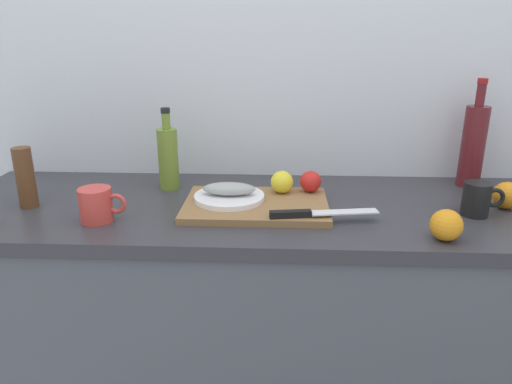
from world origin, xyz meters
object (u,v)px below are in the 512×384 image
object	(u,v)px
olive_oil_bottle	(168,157)
coffee_mug_1	(97,205)
orange_0	(506,195)
coffee_mug_0	(477,199)
cutting_board	(256,205)
wine_bottle	(473,144)
lemon_0	(282,182)
pepper_mill	(25,178)
chef_knife	(310,213)
white_plate	(229,197)
fish_fillet	(229,189)

from	to	relation	value
olive_oil_bottle	coffee_mug_1	world-z (taller)	olive_oil_bottle
orange_0	coffee_mug_0	bearing A→B (deg)	-149.26
cutting_board	wine_bottle	distance (m)	0.74
wine_bottle	orange_0	xyz separation A→B (m)	(0.03, -0.21, -0.10)
wine_bottle	coffee_mug_1	xyz separation A→B (m)	(-1.11, -0.36, -0.09)
cutting_board	lemon_0	xyz separation A→B (m)	(0.07, 0.09, 0.04)
pepper_mill	coffee_mug_0	bearing A→B (deg)	-0.38
olive_oil_bottle	chef_knife	bearing A→B (deg)	-32.40
coffee_mug_1	white_plate	bearing A→B (deg)	20.91
fish_fillet	coffee_mug_0	world-z (taller)	coffee_mug_0
lemon_0	coffee_mug_1	world-z (taller)	coffee_mug_1
cutting_board	coffee_mug_0	size ratio (longest dim) A/B	3.60
coffee_mug_1	olive_oil_bottle	bearing A→B (deg)	65.44
fish_fillet	pepper_mill	world-z (taller)	pepper_mill
fish_fillet	olive_oil_bottle	bearing A→B (deg)	143.39
cutting_board	chef_knife	distance (m)	0.18
fish_fillet	chef_knife	xyz separation A→B (m)	(0.23, -0.12, -0.02)
lemon_0	chef_knife	bearing A→B (deg)	-68.70
coffee_mug_0	lemon_0	bearing A→B (deg)	168.65
lemon_0	olive_oil_bottle	distance (m)	0.38
pepper_mill	chef_knife	bearing A→B (deg)	-6.48
lemon_0	orange_0	world-z (taller)	lemon_0
cutting_board	orange_0	distance (m)	0.72
chef_knife	wine_bottle	size ratio (longest dim) A/B	0.84
coffee_mug_1	orange_0	world-z (taller)	coffee_mug_1
cutting_board	fish_fillet	size ratio (longest dim) A/B	2.68
cutting_board	coffee_mug_0	world-z (taller)	coffee_mug_0
cutting_board	fish_fillet	world-z (taller)	fish_fillet
fish_fillet	olive_oil_bottle	distance (m)	0.27
coffee_mug_0	coffee_mug_1	distance (m)	1.03
cutting_board	orange_0	world-z (taller)	orange_0
chef_knife	coffee_mug_1	bearing A→B (deg)	172.35
orange_0	chef_knife	bearing A→B (deg)	-165.52
white_plate	chef_knife	size ratio (longest dim) A/B	0.70
white_plate	olive_oil_bottle	size ratio (longest dim) A/B	0.78
lemon_0	pepper_mill	distance (m)	0.74
cutting_board	coffee_mug_1	size ratio (longest dim) A/B	3.24
olive_oil_bottle	pepper_mill	distance (m)	0.42
lemon_0	coffee_mug_1	xyz separation A→B (m)	(-0.49, -0.20, -0.01)
cutting_board	pepper_mill	distance (m)	0.66
lemon_0	coffee_mug_1	distance (m)	0.53
wine_bottle	coffee_mug_1	bearing A→B (deg)	-161.79
coffee_mug_1	orange_0	xyz separation A→B (m)	(1.13, 0.16, -0.01)
chef_knife	orange_0	xyz separation A→B (m)	(0.57, 0.15, 0.01)
fish_fillet	coffee_mug_1	xyz separation A→B (m)	(-0.34, -0.13, -0.01)
orange_0	pepper_mill	xyz separation A→B (m)	(-1.38, -0.05, 0.05)
wine_bottle	orange_0	distance (m)	0.23
white_plate	lemon_0	xyz separation A→B (m)	(0.15, 0.07, 0.03)
cutting_board	orange_0	xyz separation A→B (m)	(0.72, 0.04, 0.03)
chef_knife	white_plate	bearing A→B (deg)	143.35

